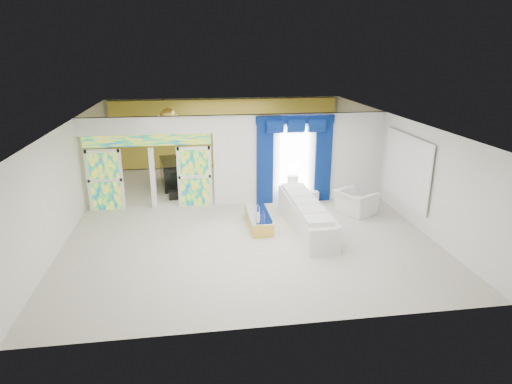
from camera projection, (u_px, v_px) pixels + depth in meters
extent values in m
plane|color=#B7AF9E|center=(241.00, 213.00, 13.92)|extent=(12.00, 12.00, 0.00)
cube|color=white|center=(301.00, 158.00, 14.68)|extent=(5.70, 0.18, 3.00)
cube|color=white|center=(146.00, 125.00, 13.61)|extent=(4.30, 0.18, 0.55)
cube|color=#994C3F|center=(105.00, 180.00, 13.96)|extent=(0.95, 0.04, 2.00)
cube|color=#994C3F|center=(195.00, 177.00, 14.35)|extent=(0.95, 0.04, 2.00)
cube|color=#994C3F|center=(148.00, 140.00, 13.76)|extent=(4.00, 0.05, 0.35)
cube|color=white|center=(294.00, 160.00, 14.57)|extent=(1.00, 0.02, 2.30)
cube|color=#030F41|center=(265.00, 163.00, 14.42)|extent=(0.55, 0.10, 2.80)
cube|color=#030F41|center=(323.00, 161.00, 14.70)|extent=(0.55, 0.10, 2.80)
cube|color=#030F41|center=(296.00, 120.00, 14.11)|extent=(2.60, 0.12, 0.25)
cube|color=white|center=(407.00, 169.00, 13.17)|extent=(0.04, 2.70, 1.90)
cube|color=gold|center=(226.00, 133.00, 18.99)|extent=(9.70, 0.12, 2.90)
cube|color=white|center=(306.00, 216.00, 12.73)|extent=(0.89, 3.84, 0.73)
cube|color=gold|center=(258.00, 220.00, 12.88)|extent=(0.62, 1.79, 0.39)
cube|color=white|center=(301.00, 197.00, 14.85)|extent=(1.19, 0.43, 0.39)
cylinder|color=silver|center=(293.00, 184.00, 14.65)|extent=(0.36, 0.36, 0.58)
imported|color=white|center=(355.00, 202.00, 13.83)|extent=(1.41, 1.47, 0.74)
cube|color=black|center=(182.00, 172.00, 16.70)|extent=(1.74, 2.13, 0.98)
cube|color=black|center=(181.00, 194.00, 15.30)|extent=(0.93, 0.47, 0.30)
cube|color=#A27D51|center=(106.00, 187.00, 15.32)|extent=(0.58, 0.55, 0.74)
sphere|color=gold|center=(168.00, 116.00, 15.97)|extent=(0.60, 0.60, 0.60)
cylinder|color=silver|center=(258.00, 216.00, 12.44)|extent=(0.10, 0.10, 0.12)
cylinder|color=white|center=(258.00, 209.00, 13.02)|extent=(0.11, 0.11, 0.11)
cylinder|color=navy|center=(258.00, 211.00, 12.70)|extent=(0.08, 0.08, 0.24)
cylinder|color=navy|center=(263.00, 217.00, 12.28)|extent=(0.09, 0.09, 0.21)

